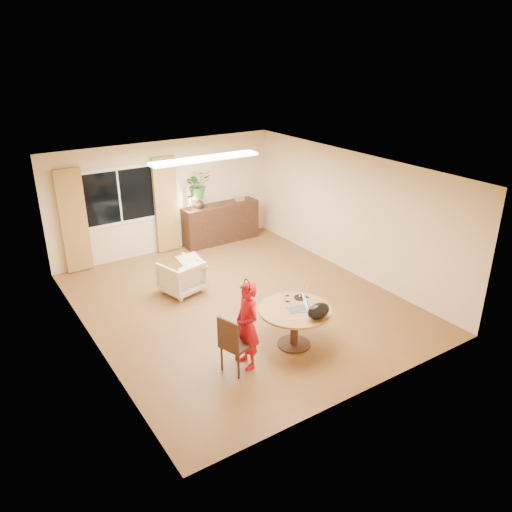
{
  "coord_description": "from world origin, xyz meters",
  "views": [
    {
      "loc": [
        -4.38,
        -7.27,
        4.59
      ],
      "look_at": [
        0.24,
        -0.2,
        0.98
      ],
      "focal_mm": 35.0,
      "sensor_mm": 36.0,
      "label": 1
    }
  ],
  "objects": [
    {
      "name": "book_stack",
      "position": [
        1.87,
        3.01,
        1.01
      ],
      "size": [
        0.25,
        0.21,
        0.09
      ],
      "primitive_type": null,
      "rotation": [
        0.0,
        0.0,
        0.29
      ],
      "color": "brown",
      "rests_on": "sideboard"
    },
    {
      "name": "tumbler",
      "position": [
        0.02,
        -1.48,
        0.73
      ],
      "size": [
        0.08,
        0.08,
        0.11
      ],
      "primitive_type": null,
      "rotation": [
        0.0,
        0.0,
        -0.03
      ],
      "color": "white",
      "rests_on": "dining_table"
    },
    {
      "name": "sideboard",
      "position": [
        1.3,
        3.01,
        0.48
      ],
      "size": [
        1.94,
        0.47,
        0.97
      ],
      "primitive_type": "cube",
      "color": "black",
      "rests_on": "floor"
    },
    {
      "name": "pot_lid",
      "position": [
        0.27,
        -1.5,
        0.7
      ],
      "size": [
        0.25,
        0.25,
        0.03
      ],
      "primitive_type": null,
      "rotation": [
        0.0,
        0.0,
        -0.27
      ],
      "color": "white",
      "rests_on": "dining_table"
    },
    {
      "name": "window",
      "position": [
        -1.1,
        3.23,
        1.5
      ],
      "size": [
        1.7,
        0.03,
        1.3
      ],
      "color": "white",
      "rests_on": "wall_back"
    },
    {
      "name": "wine_glass",
      "position": [
        0.39,
        -1.54,
        0.77
      ],
      "size": [
        0.08,
        0.08,
        0.19
      ],
      "primitive_type": null,
      "rotation": [
        0.0,
        0.0,
        -0.23
      ],
      "color": "white",
      "rests_on": "dining_table"
    },
    {
      "name": "curtain_right",
      "position": [
        -0.05,
        3.15,
        1.15
      ],
      "size": [
        0.55,
        0.08,
        2.25
      ],
      "primitive_type": "cube",
      "color": "olive",
      "rests_on": "wall_back"
    },
    {
      "name": "ceiling_panel",
      "position": [
        0.0,
        1.2,
        2.57
      ],
      "size": [
        2.2,
        0.35,
        0.05
      ],
      "primitive_type": "cube",
      "color": "white",
      "rests_on": "ceiling"
    },
    {
      "name": "handbag",
      "position": [
        0.09,
        -2.19,
        0.81
      ],
      "size": [
        0.42,
        0.28,
        0.26
      ],
      "primitive_type": null,
      "rotation": [
        0.0,
        0.0,
        0.14
      ],
      "color": "black",
      "rests_on": "dining_table"
    },
    {
      "name": "vase",
      "position": [
        0.73,
        3.01,
        1.09
      ],
      "size": [
        0.24,
        0.24,
        0.25
      ],
      "primitive_type": "imported",
      "rotation": [
        0.0,
        0.0,
        -0.01
      ],
      "color": "black",
      "rests_on": "sideboard"
    },
    {
      "name": "curtain_left",
      "position": [
        -2.15,
        3.15,
        1.15
      ],
      "size": [
        0.55,
        0.08,
        2.25
      ],
      "primitive_type": "cube",
      "color": "olive",
      "rests_on": "wall_back"
    },
    {
      "name": "ceiling",
      "position": [
        0.0,
        0.0,
        2.6
      ],
      "size": [
        6.5,
        6.5,
        0.0
      ],
      "primitive_type": "plane",
      "rotation": [
        3.14,
        0.0,
        0.0
      ],
      "color": "white",
      "rests_on": "wall_back"
    },
    {
      "name": "bouquet",
      "position": [
        0.71,
        3.01,
        1.55
      ],
      "size": [
        0.64,
        0.57,
        0.66
      ],
      "primitive_type": "imported",
      "rotation": [
        0.0,
        0.0,
        0.1
      ],
      "color": "#2F5F23",
      "rests_on": "vase"
    },
    {
      "name": "floor",
      "position": [
        0.0,
        0.0,
        0.0
      ],
      "size": [
        6.5,
        6.5,
        0.0
      ],
      "primitive_type": "plane",
      "color": "brown",
      "rests_on": "ground"
    },
    {
      "name": "child",
      "position": [
        -0.95,
        -1.79,
        0.7
      ],
      "size": [
        0.53,
        0.37,
        1.4
      ],
      "primitive_type": "imported",
      "rotation": [
        0.0,
        0.0,
        -1.64
      ],
      "color": "red",
      "rests_on": "floor"
    },
    {
      "name": "throw",
      "position": [
        -0.51,
        0.97,
        0.69
      ],
      "size": [
        0.48,
        0.57,
        0.03
      ],
      "primitive_type": null,
      "rotation": [
        0.0,
        0.0,
        0.06
      ],
      "color": "beige",
      "rests_on": "armchair"
    },
    {
      "name": "wall_right",
      "position": [
        2.75,
        0.0,
        1.3
      ],
      "size": [
        0.0,
        6.5,
        6.5
      ],
      "primitive_type": "plane",
      "rotation": [
        1.57,
        0.0,
        -1.57
      ],
      "color": "#D5BB8A",
      "rests_on": "floor"
    },
    {
      "name": "dining_table",
      "position": [
        -0.02,
        -1.74,
        0.53
      ],
      "size": [
        1.19,
        1.19,
        0.68
      ],
      "color": "brown",
      "rests_on": "floor"
    },
    {
      "name": "desk_lamp",
      "position": [
        0.47,
        2.96,
        1.15
      ],
      "size": [
        0.17,
        0.17,
        0.36
      ],
      "primitive_type": null,
      "rotation": [
        0.0,
        0.0,
        -0.13
      ],
      "color": "black",
      "rests_on": "sideboard"
    },
    {
      "name": "laptop",
      "position": [
        -0.02,
        -1.78,
        0.79
      ],
      "size": [
        0.39,
        0.33,
        0.23
      ],
      "primitive_type": null,
      "rotation": [
        0.0,
        0.0,
        -0.34
      ],
      "color": "#B7B7BC",
      "rests_on": "dining_table"
    },
    {
      "name": "dining_chair",
      "position": [
        -1.14,
        -1.8,
        0.47
      ],
      "size": [
        0.56,
        0.53,
        0.94
      ],
      "primitive_type": null,
      "rotation": [
        0.0,
        0.0,
        0.32
      ],
      "color": "black",
      "rests_on": "floor"
    },
    {
      "name": "wall_left",
      "position": [
        -2.75,
        0.0,
        1.3
      ],
      "size": [
        0.0,
        6.5,
        6.5
      ],
      "primitive_type": "plane",
      "rotation": [
        1.57,
        0.0,
        1.57
      ],
      "color": "#D5BB8A",
      "rests_on": "floor"
    },
    {
      "name": "armchair",
      "position": [
        -0.74,
        1.01,
        0.34
      ],
      "size": [
        0.89,
        0.9,
        0.68
      ],
      "primitive_type": "imported",
      "rotation": [
        0.0,
        0.0,
        3.39
      ],
      "color": "#C2B499",
      "rests_on": "floor"
    },
    {
      "name": "wall_back",
      "position": [
        0.0,
        3.25,
        1.3
      ],
      "size": [
        5.5,
        0.0,
        5.5
      ],
      "primitive_type": "plane",
      "rotation": [
        1.57,
        0.0,
        0.0
      ],
      "color": "#D5BB8A",
      "rests_on": "floor"
    }
  ]
}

